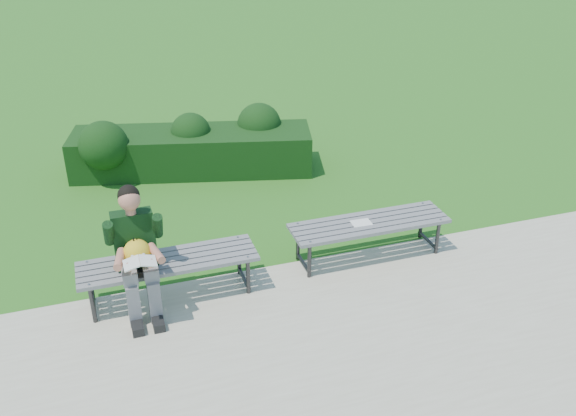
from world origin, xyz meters
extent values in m
plane|color=#2A7717|center=(0.00, 0.00, 0.00)|extent=(80.00, 80.00, 0.00)
cube|color=#B7AE99|center=(0.00, -1.75, 0.01)|extent=(30.00, 3.50, 0.02)
cube|color=#103B15|center=(-0.15, 2.87, 0.30)|extent=(3.54, 1.67, 0.60)
sphere|color=#103B15|center=(-1.37, 2.82, 0.57)|extent=(0.83, 0.83, 0.69)
sphere|color=#103B15|center=(-0.14, 2.93, 0.57)|extent=(0.70, 0.70, 0.58)
sphere|color=#103B15|center=(0.89, 2.92, 0.57)|extent=(0.80, 0.80, 0.66)
cube|color=gray|center=(-0.96, -0.43, 0.45)|extent=(1.80, 0.08, 0.04)
cube|color=gray|center=(-0.96, -0.33, 0.45)|extent=(1.80, 0.08, 0.04)
cube|color=gray|center=(-0.96, -0.22, 0.45)|extent=(1.80, 0.08, 0.04)
cube|color=gray|center=(-0.96, -0.12, 0.45)|extent=(1.80, 0.09, 0.04)
cube|color=gray|center=(-0.96, -0.02, 0.45)|extent=(1.80, 0.09, 0.04)
cylinder|color=#2D2D30|center=(-1.74, -0.41, 0.23)|extent=(0.04, 0.04, 0.41)
cylinder|color=#2D2D30|center=(-1.74, -0.03, 0.23)|extent=(0.04, 0.04, 0.41)
cylinder|color=#2D2D30|center=(-1.74, -0.22, 0.41)|extent=(0.04, 0.42, 0.04)
cylinder|color=#2D2D30|center=(-1.74, -0.22, 0.08)|extent=(0.04, 0.42, 0.04)
cylinder|color=gray|center=(-1.74, -0.43, 0.47)|extent=(0.02, 0.02, 0.01)
cylinder|color=gray|center=(-1.74, -0.02, 0.47)|extent=(0.02, 0.02, 0.01)
cylinder|color=#2D2D30|center=(-0.18, -0.41, 0.23)|extent=(0.04, 0.04, 0.41)
cylinder|color=#2D2D30|center=(-0.18, -0.03, 0.23)|extent=(0.04, 0.04, 0.41)
cylinder|color=#2D2D30|center=(-0.18, -0.22, 0.41)|extent=(0.04, 0.42, 0.04)
cylinder|color=#2D2D30|center=(-0.18, -0.22, 0.08)|extent=(0.04, 0.42, 0.04)
cylinder|color=gray|center=(-0.18, -0.43, 0.47)|extent=(0.02, 0.02, 0.01)
cylinder|color=gray|center=(-0.18, -0.02, 0.47)|extent=(0.02, 0.02, 0.01)
cube|color=gray|center=(1.30, -0.35, 0.45)|extent=(1.80, 0.08, 0.04)
cube|color=gray|center=(1.30, -0.24, 0.45)|extent=(1.80, 0.08, 0.04)
cube|color=gray|center=(1.30, -0.14, 0.45)|extent=(1.80, 0.09, 0.04)
cube|color=gray|center=(1.30, -0.04, 0.45)|extent=(1.80, 0.09, 0.04)
cube|color=gray|center=(1.30, 0.07, 0.45)|extent=(1.80, 0.09, 0.04)
cylinder|color=#2D2D30|center=(0.52, -0.33, 0.23)|extent=(0.04, 0.04, 0.41)
cylinder|color=#2D2D30|center=(0.52, 0.05, 0.23)|extent=(0.04, 0.04, 0.41)
cylinder|color=#2D2D30|center=(0.52, -0.14, 0.41)|extent=(0.04, 0.42, 0.04)
cylinder|color=#2D2D30|center=(0.52, -0.14, 0.08)|extent=(0.04, 0.42, 0.04)
cylinder|color=gray|center=(0.52, -0.35, 0.47)|extent=(0.02, 0.02, 0.01)
cylinder|color=gray|center=(0.52, 0.07, 0.47)|extent=(0.02, 0.02, 0.01)
cylinder|color=#2D2D30|center=(2.08, -0.33, 0.23)|extent=(0.04, 0.04, 0.41)
cylinder|color=#2D2D30|center=(2.08, 0.05, 0.23)|extent=(0.04, 0.04, 0.41)
cylinder|color=#2D2D30|center=(2.08, -0.14, 0.41)|extent=(0.04, 0.42, 0.04)
cylinder|color=#2D2D30|center=(2.08, -0.14, 0.08)|extent=(0.04, 0.42, 0.04)
cylinder|color=gray|center=(2.08, -0.35, 0.47)|extent=(0.02, 0.02, 0.01)
cylinder|color=gray|center=(2.08, 0.07, 0.47)|extent=(0.02, 0.02, 0.01)
cube|color=slate|center=(-1.36, -0.38, 0.54)|extent=(0.14, 0.42, 0.13)
cube|color=slate|center=(-1.16, -0.38, 0.54)|extent=(0.14, 0.42, 0.13)
cube|color=slate|center=(-1.36, -0.56, 0.24)|extent=(0.12, 0.13, 0.45)
cube|color=slate|center=(-1.16, -0.56, 0.24)|extent=(0.12, 0.13, 0.45)
cube|color=black|center=(-1.36, -0.66, 0.07)|extent=(0.11, 0.26, 0.09)
cube|color=black|center=(-1.16, -0.66, 0.07)|extent=(0.11, 0.26, 0.09)
cube|color=black|center=(-1.26, -0.18, 0.75)|extent=(0.40, 0.30, 0.59)
cylinder|color=#C47660|center=(-1.26, -0.20, 1.07)|extent=(0.10, 0.10, 0.08)
sphere|color=#C47660|center=(-1.26, -0.22, 1.20)|extent=(0.21, 0.21, 0.21)
sphere|color=black|center=(-1.26, -0.19, 1.23)|extent=(0.21, 0.21, 0.21)
cylinder|color=black|center=(-1.49, -0.28, 0.91)|extent=(0.10, 0.21, 0.30)
cylinder|color=black|center=(-1.03, -0.28, 0.91)|extent=(0.10, 0.21, 0.30)
cylinder|color=#C47660|center=(-1.43, -0.50, 0.74)|extent=(0.14, 0.31, 0.08)
cylinder|color=#C47660|center=(-1.09, -0.50, 0.74)|extent=(0.14, 0.31, 0.08)
sphere|color=#C47660|center=(-1.36, -0.66, 0.74)|extent=(0.09, 0.09, 0.09)
sphere|color=#C47660|center=(-1.16, -0.66, 0.74)|extent=(0.09, 0.09, 0.09)
sphere|color=gold|center=(-1.26, -0.40, 0.72)|extent=(0.26, 0.26, 0.26)
cone|color=orange|center=(-1.26, -0.52, 0.71)|extent=(0.08, 0.08, 0.08)
cone|color=black|center=(-1.28, -0.39, 0.85)|extent=(0.03, 0.05, 0.08)
cone|color=black|center=(-1.25, -0.38, 0.85)|extent=(0.03, 0.04, 0.07)
sphere|color=white|center=(-1.31, -0.50, 0.75)|extent=(0.05, 0.05, 0.05)
sphere|color=white|center=(-1.22, -0.50, 0.75)|extent=(0.05, 0.05, 0.05)
cube|color=white|center=(-1.34, -0.68, 0.79)|extent=(0.15, 0.20, 0.05)
cube|color=white|center=(-1.19, -0.68, 0.79)|extent=(0.15, 0.20, 0.05)
cube|color=white|center=(1.20, -0.14, 0.47)|extent=(0.23, 0.17, 0.01)
camera|label=1|loc=(-1.52, -5.79, 3.97)|focal=40.00mm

